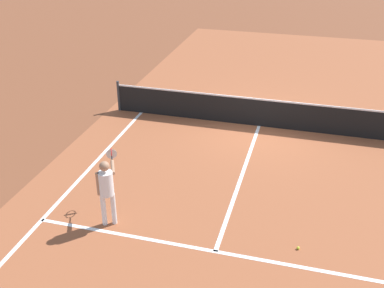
{
  "coord_description": "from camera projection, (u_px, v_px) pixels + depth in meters",
  "views": [
    {
      "loc": [
        1.56,
        -13.89,
        6.54
      ],
      "look_at": [
        -1.27,
        -3.66,
        1.0
      ],
      "focal_mm": 43.64,
      "sensor_mm": 36.0,
      "label": 1
    }
  ],
  "objects": [
    {
      "name": "line_sideline_left",
      "position": [
        52.0,
        209.0,
        11.15
      ],
      "size": [
        0.1,
        11.89,
        0.01
      ],
      "primitive_type": "cube",
      "color": "white",
      "rests_on": "ground_plane"
    },
    {
      "name": "line_center_service",
      "position": [
        242.0,
        175.0,
        12.52
      ],
      "size": [
        0.1,
        6.4,
        0.01
      ],
      "primitive_type": "cube",
      "color": "white",
      "rests_on": "ground_plane"
    },
    {
      "name": "line_service_near",
      "position": [
        215.0,
        251.0,
        9.79
      ],
      "size": [
        8.22,
        0.1,
        0.01
      ],
      "primitive_type": "cube",
      "color": "white",
      "rests_on": "ground_plane"
    },
    {
      "name": "player_near",
      "position": [
        106.0,
        186.0,
        10.2
      ],
      "size": [
        0.55,
        1.17,
        1.63
      ],
      "color": "white",
      "rests_on": "ground_plane"
    },
    {
      "name": "ground_plane",
      "position": [
        259.0,
        126.0,
        15.26
      ],
      "size": [
        60.0,
        60.0,
        0.0
      ],
      "primitive_type": "plane",
      "color": "brown"
    },
    {
      "name": "court_surface_inbounds",
      "position": [
        259.0,
        126.0,
        15.26
      ],
      "size": [
        10.62,
        24.4,
        0.0
      ],
      "primitive_type": "cube",
      "color": "#9E5433",
      "rests_on": "ground_plane"
    },
    {
      "name": "tennis_ball_mid_court",
      "position": [
        298.0,
        248.0,
        9.84
      ],
      "size": [
        0.07,
        0.07,
        0.07
      ],
      "primitive_type": "sphere",
      "color": "#CCE033",
      "rests_on": "ground_plane"
    },
    {
      "name": "net",
      "position": [
        260.0,
        112.0,
        15.03
      ],
      "size": [
        9.94,
        0.09,
        1.07
      ],
      "color": "#33383D",
      "rests_on": "ground_plane"
    }
  ]
}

